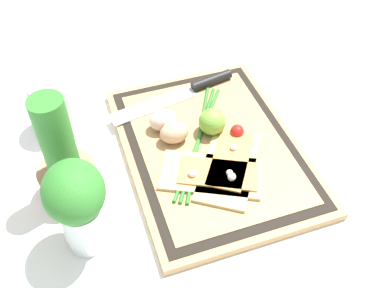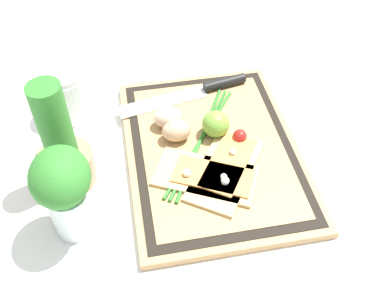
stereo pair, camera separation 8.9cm
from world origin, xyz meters
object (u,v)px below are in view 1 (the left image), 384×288
(lime, at_px, (212,122))
(cherry_tomato_red, at_px, (237,131))
(egg_brown, at_px, (174,133))
(egg_pink, at_px, (163,120))
(pizza_slice_near, at_px, (230,164))
(knife, at_px, (193,88))
(herb_glass, at_px, (77,203))
(pizza_slice_far, at_px, (212,174))
(sauce_jar, at_px, (57,109))
(herb_pot, at_px, (65,165))

(lime, distance_m, cherry_tomato_red, 0.05)
(egg_brown, distance_m, egg_pink, 0.04)
(pizza_slice_near, height_order, egg_pink, egg_pink)
(knife, height_order, cherry_tomato_red, cherry_tomato_red)
(egg_pink, relative_size, lime, 1.06)
(pizza_slice_near, distance_m, knife, 0.24)
(egg_pink, xyz_separation_m, herb_glass, (-0.21, 0.20, 0.07))
(lime, bearing_deg, knife, -2.15)
(egg_pink, relative_size, herb_glass, 0.32)
(pizza_slice_far, bearing_deg, knife, -10.49)
(egg_brown, bearing_deg, lime, -90.42)
(lime, bearing_deg, sauce_jar, 64.45)
(pizza_slice_far, relative_size, cherry_tomato_red, 7.54)
(pizza_slice_near, height_order, herb_pot, herb_pot)
(egg_brown, relative_size, lime, 1.06)
(egg_brown, bearing_deg, pizza_slice_far, -160.41)
(herb_glass, bearing_deg, egg_brown, -51.88)
(pizza_slice_near, height_order, lime, lime)
(herb_glass, bearing_deg, knife, -44.48)
(lime, bearing_deg, egg_pink, 65.05)
(knife, bearing_deg, cherry_tomato_red, -166.82)
(cherry_tomato_red, relative_size, sauce_jar, 0.25)
(herb_pot, height_order, herb_glass, herb_pot)
(pizza_slice_near, xyz_separation_m, cherry_tomato_red, (0.07, -0.05, 0.01))
(egg_pink, bearing_deg, knife, -45.84)
(cherry_tomato_red, height_order, herb_glass, herb_glass)
(egg_pink, xyz_separation_m, cherry_tomato_red, (-0.07, -0.14, -0.01))
(pizza_slice_near, distance_m, sauce_jar, 0.38)
(knife, height_order, egg_pink, egg_pink)
(egg_brown, xyz_separation_m, herb_glass, (-0.16, 0.21, 0.07))
(herb_pot, relative_size, sauce_jar, 2.01)
(sauce_jar, relative_size, herb_glass, 0.62)
(cherry_tomato_red, bearing_deg, egg_brown, 76.50)
(pizza_slice_near, xyz_separation_m, pizza_slice_far, (-0.01, 0.04, 0.00))
(pizza_slice_far, height_order, herb_glass, herb_glass)
(herb_pot, distance_m, sauce_jar, 0.19)
(egg_brown, bearing_deg, knife, -32.30)
(pizza_slice_near, xyz_separation_m, knife, (0.24, -0.01, 0.00))
(pizza_slice_far, height_order, knife, pizza_slice_far)
(lime, height_order, herb_glass, herb_glass)
(knife, relative_size, lime, 5.38)
(egg_pink, bearing_deg, pizza_slice_near, -147.56)
(cherry_tomato_red, xyz_separation_m, sauce_jar, (0.17, 0.34, 0.01))
(pizza_slice_near, distance_m, herb_glass, 0.31)
(pizza_slice_far, height_order, lime, lime)
(pizza_slice_far, bearing_deg, pizza_slice_near, -73.60)
(egg_brown, height_order, lime, lime)
(knife, distance_m, herb_glass, 0.43)
(pizza_slice_near, height_order, herb_glass, herb_glass)
(egg_brown, bearing_deg, egg_pink, 14.40)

